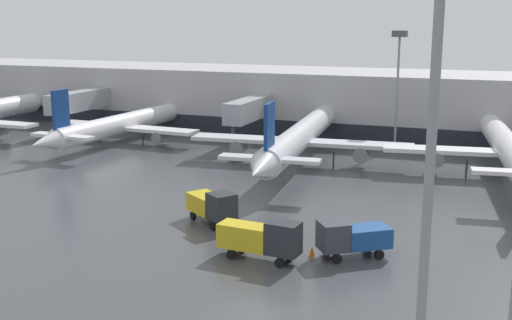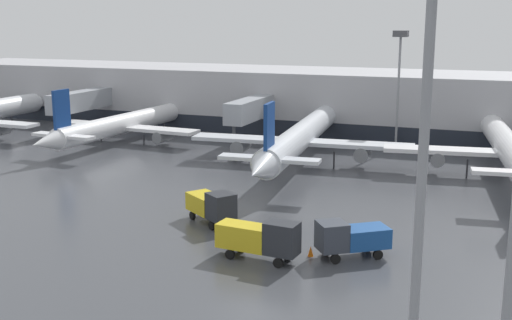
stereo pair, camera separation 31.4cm
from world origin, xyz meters
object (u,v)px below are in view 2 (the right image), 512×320
Objects in this scene: service_truck_3 at (351,237)px; apron_light_mast_5 at (430,28)px; parked_jet_3 at (300,137)px; traffic_cone_2 at (311,251)px; apron_light_mast_0 at (400,54)px; service_truck_2 at (212,205)px; parked_jet_2 at (509,149)px; service_truck_1 at (260,237)px; parked_jet_0 at (124,124)px.

service_truck_3 is 29.00m from apron_light_mast_5.
parked_jet_3 reaches higher than traffic_cone_2.
apron_light_mast_5 is (9.92, -23.06, 15.89)m from traffic_cone_2.
apron_light_mast_0 is at bearing 91.07° from traffic_cone_2.
service_truck_3 is (12.39, -3.50, -0.06)m from service_truck_2.
service_truck_3 is at bearing 152.27° from parked_jet_2.
apron_light_mast_0 is (2.34, 44.09, 10.56)m from service_truck_1.
service_truck_1 is 9.12m from service_truck_2.
apron_light_mast_5 reaches higher than parked_jet_3.
parked_jet_2 is 6.05× the size of service_truck_1.
service_truck_1 reaches higher than traffic_cone_2.
parked_jet_2 reaches higher than service_truck_3.
parked_jet_2 is 22.44m from parked_jet_3.
traffic_cone_2 is at bearing 10.94° from service_truck_2.
apron_light_mast_5 is at bearing -136.97° from parked_jet_0.
parked_jet_3 is at bearing -96.72° from parked_jet_0.
traffic_cone_2 is at bearing 37.09° from service_truck_1.
parked_jet_0 is at bearing 168.06° from service_truck_2.
service_truck_3 reaches higher than traffic_cone_2.
parked_jet_2 is 20.88m from apron_light_mast_0.
traffic_cone_2 is at bearing -166.28° from parked_jet_3.
parked_jet_3 reaches higher than service_truck_2.
service_truck_1 is 1.14× the size of service_truck_3.
service_truck_2 is at bearing 174.18° from parked_jet_3.
traffic_cone_2 is at bearing 148.29° from parked_jet_2.
parked_jet_0 is 47.57m from service_truck_1.
service_truck_1 is at bearing -147.80° from traffic_cone_2.
parked_jet_3 is at bearing -102.00° from service_truck_3.
service_truck_3 is 0.35× the size of apron_light_mast_0.
service_truck_1 reaches higher than service_truck_2.
parked_jet_3 is 1.89× the size of apron_light_mast_5.
traffic_cone_2 is at bearing -18.95° from service_truck_3.
apron_light_mast_0 reaches higher than service_truck_3.
parked_jet_0 is 6.49× the size of service_truck_2.
apron_light_mast_0 is (-13.73, 12.93, 8.95)m from parked_jet_2.
service_truck_1 is 0.29× the size of apron_light_mast_5.
parked_jet_2 is (48.95, -3.21, 0.68)m from parked_jet_0.
parked_jet_2 is 1.75× the size of apron_light_mast_5.
parked_jet_0 is 47.19× the size of traffic_cone_2.
service_truck_1 is 45.40m from apron_light_mast_0.
apron_light_mast_5 is at bearing -66.72° from traffic_cone_2.
parked_jet_2 is 0.92× the size of parked_jet_3.
service_truck_2 is 7.27× the size of traffic_cone_2.
service_truck_3 is 42.79m from apron_light_mast_0.
parked_jet_0 is 38.46m from service_truck_2.
parked_jet_0 is 49.06m from parked_jet_2.
service_truck_2 reaches higher than traffic_cone_2.
apron_light_mast_0 reaches higher than parked_jet_2.
parked_jet_3 is 2.63× the size of apron_light_mast_0.
parked_jet_3 is 29.37m from traffic_cone_2.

